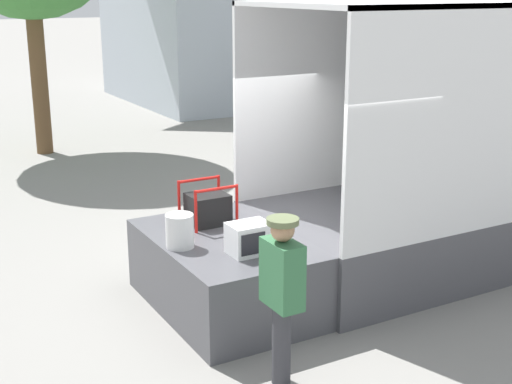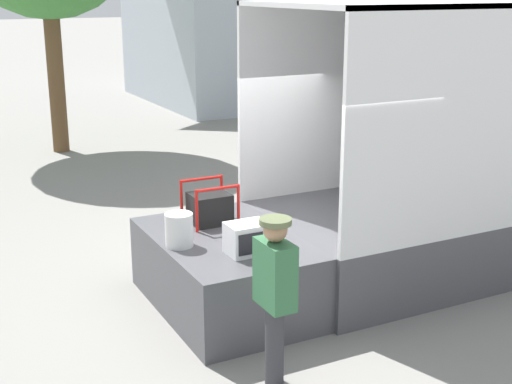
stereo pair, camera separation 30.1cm
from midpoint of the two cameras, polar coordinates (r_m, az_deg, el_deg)
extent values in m
plane|color=gray|center=(8.84, 3.10, -8.13)|extent=(160.00, 160.00, 0.00)
cube|color=#4C4C51|center=(10.04, 15.22, -3.02)|extent=(4.85, 2.46, 0.86)
cube|color=white|center=(10.53, 11.54, 7.80)|extent=(4.85, 0.06, 2.60)
cube|color=white|center=(9.52, 16.58, 14.29)|extent=(4.85, 2.46, 0.06)
cylinder|color=silver|center=(8.69, 14.66, -1.77)|extent=(0.28, 0.28, 0.35)
cube|color=#2D7F33|center=(10.69, 13.28, 1.49)|extent=(0.44, 0.32, 0.28)
cube|color=#2D7F33|center=(9.11, 17.90, -1.43)|extent=(0.44, 0.32, 0.28)
cube|color=#4C4C51|center=(8.34, -1.43, -6.42)|extent=(1.53, 2.34, 0.86)
cube|color=white|center=(7.64, 0.43, -3.73)|extent=(0.44, 0.34, 0.34)
cube|color=black|center=(7.48, 0.75, -4.18)|extent=(0.28, 0.01, 0.23)
cube|color=black|center=(8.62, -2.72, -1.31)|extent=(0.46, 0.42, 0.37)
cylinder|color=slate|center=(8.68, -1.62, -1.03)|extent=(0.17, 0.23, 0.23)
cylinder|color=red|center=(8.28, -3.73, -1.54)|extent=(0.04, 0.04, 0.51)
cylinder|color=red|center=(8.50, -0.40, -1.05)|extent=(0.04, 0.04, 0.51)
cylinder|color=red|center=(8.71, -5.00, -0.67)|extent=(0.04, 0.04, 0.51)
cylinder|color=red|center=(8.91, -1.81, -0.22)|extent=(0.04, 0.04, 0.51)
cylinder|color=red|center=(8.32, -2.06, 0.27)|extent=(0.54, 0.04, 0.04)
cylinder|color=red|center=(8.74, -3.41, 1.05)|extent=(0.54, 0.04, 0.04)
cylinder|color=silver|center=(7.87, -5.08, -3.05)|extent=(0.31, 0.31, 0.38)
cylinder|color=#38383D|center=(6.83, 2.78, -12.13)|extent=(0.18, 0.18, 0.80)
cube|color=#336B42|center=(6.52, 2.87, -6.60)|extent=(0.24, 0.44, 0.63)
sphere|color=tan|center=(6.37, 2.92, -3.07)|extent=(0.22, 0.22, 0.22)
cylinder|color=#606B47|center=(6.34, 2.93, -2.37)|extent=(0.30, 0.30, 0.05)
cylinder|color=brown|center=(16.63, -15.17, 8.44)|extent=(0.36, 0.36, 3.12)
camera|label=1|loc=(0.15, -88.92, 0.31)|focal=50.00mm
camera|label=2|loc=(0.15, 91.08, -0.31)|focal=50.00mm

